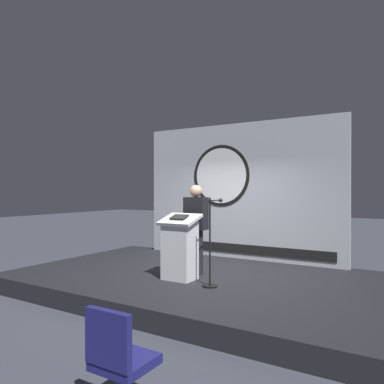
% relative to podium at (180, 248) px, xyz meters
% --- Properties ---
extents(ground_plane, '(40.00, 40.00, 0.00)m').
position_rel_podium_xyz_m(ground_plane, '(0.05, 0.46, -0.83)').
color(ground_plane, '#383D47').
extents(stage_platform, '(6.40, 4.00, 0.30)m').
position_rel_podium_xyz_m(stage_platform, '(0.05, 0.46, -0.68)').
color(stage_platform, black).
rests_on(stage_platform, ground).
extents(banner_display, '(4.64, 0.12, 3.00)m').
position_rel_podium_xyz_m(banner_display, '(0.03, 2.31, 0.97)').
color(banner_display, '#B2B7C1').
rests_on(banner_display, stage_platform).
extents(podium, '(0.64, 0.49, 1.11)m').
position_rel_podium_xyz_m(podium, '(0.00, 0.00, 0.00)').
color(podium, silver).
rests_on(podium, stage_platform).
extents(speaker_person, '(0.40, 0.26, 1.61)m').
position_rel_podium_xyz_m(speaker_person, '(0.03, 0.48, 0.29)').
color(speaker_person, black).
rests_on(speaker_person, stage_platform).
extents(microphone_stand, '(0.24, 0.53, 1.40)m').
position_rel_podium_xyz_m(microphone_stand, '(0.66, -0.10, -0.05)').
color(microphone_stand, black).
rests_on(microphone_stand, stage_platform).
extents(audience_chair_left, '(0.44, 0.45, 0.89)m').
position_rel_podium_xyz_m(audience_chair_left, '(1.39, -3.02, -0.34)').
color(audience_chair_left, black).
rests_on(audience_chair_left, ground).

